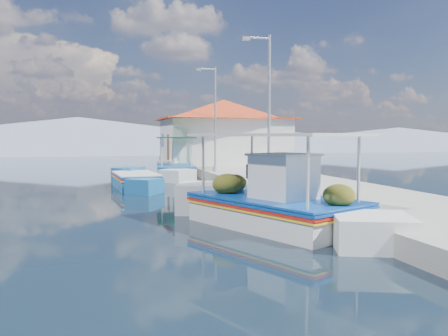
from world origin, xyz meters
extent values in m
plane|color=black|center=(0.00, 0.00, 0.00)|extent=(160.00, 160.00, 0.00)
cube|color=#9E9C94|center=(5.90, 6.00, 0.25)|extent=(5.00, 44.00, 0.50)
cylinder|color=#A5A8AD|center=(3.80, -3.00, 0.65)|extent=(0.20, 0.20, 0.30)
cylinder|color=#A5A8AD|center=(3.80, 2.00, 0.65)|extent=(0.20, 0.20, 0.30)
cylinder|color=#A5A8AD|center=(3.80, 8.00, 0.65)|extent=(0.20, 0.20, 0.30)
cylinder|color=#A5A8AD|center=(3.80, 14.00, 0.65)|extent=(0.20, 0.20, 0.30)
cube|color=silver|center=(2.29, -4.55, 0.23)|extent=(3.97, 5.14, 1.00)
cube|color=silver|center=(3.50, -1.76, 0.36)|extent=(2.17, 2.17, 1.11)
cube|color=silver|center=(1.11, -7.25, 0.23)|extent=(2.11, 2.11, 0.95)
cube|color=#0B3F95|center=(2.29, -4.55, 0.70)|extent=(4.09, 5.29, 0.06)
cube|color=red|center=(2.29, -4.55, 0.61)|extent=(4.09, 5.29, 0.05)
cube|color=yellow|center=(2.29, -4.55, 0.54)|extent=(4.09, 5.29, 0.04)
cube|color=#0B3F95|center=(2.29, -4.55, 0.77)|extent=(4.09, 5.26, 0.05)
cube|color=brown|center=(2.29, -4.55, 0.74)|extent=(3.76, 4.98, 0.05)
cube|color=silver|center=(2.16, -4.84, 1.32)|extent=(1.72, 1.77, 1.16)
cube|color=silver|center=(2.16, -4.84, 1.93)|extent=(1.87, 1.92, 0.06)
cylinder|color=beige|center=(2.21, -2.41, 1.59)|extent=(0.07, 0.07, 1.69)
cylinder|color=beige|center=(3.91, -3.15, 1.59)|extent=(0.07, 0.07, 1.69)
cylinder|color=beige|center=(0.66, -5.94, 1.59)|extent=(0.07, 0.07, 1.69)
cylinder|color=beige|center=(2.37, -6.68, 1.59)|extent=(0.07, 0.07, 1.69)
cube|color=silver|center=(2.29, -4.55, 2.43)|extent=(4.08, 5.18, 0.07)
ellipsoid|color=#3F4913|center=(2.49, -3.02, 1.04)|extent=(0.80, 0.88, 0.60)
ellipsoid|color=#3F4913|center=(3.38, -2.83, 0.99)|extent=(0.68, 0.74, 0.51)
ellipsoid|color=#3F4913|center=(1.72, -6.37, 1.01)|extent=(0.72, 0.79, 0.54)
sphere|color=red|center=(3.51, -4.39, 1.53)|extent=(0.42, 0.42, 0.42)
cube|color=silver|center=(2.04, 10.20, 0.22)|extent=(2.43, 3.94, 0.95)
cube|color=silver|center=(1.76, 12.69, 0.34)|extent=(2.03, 2.03, 1.05)
cube|color=silver|center=(2.32, 7.78, 0.22)|extent=(1.98, 1.98, 0.90)
cube|color=#0B3F95|center=(2.04, 10.20, 0.66)|extent=(2.50, 4.06, 0.06)
cube|color=red|center=(2.04, 10.20, 0.58)|extent=(2.50, 4.06, 0.05)
cube|color=yellow|center=(2.04, 10.20, 0.51)|extent=(2.50, 4.06, 0.04)
cube|color=#195D96|center=(2.04, 10.20, 0.73)|extent=(2.51, 4.03, 0.05)
cube|color=brown|center=(2.04, 10.20, 0.70)|extent=(2.26, 3.85, 0.05)
cylinder|color=beige|center=(1.07, 11.66, 1.51)|extent=(0.07, 0.07, 1.61)
cylinder|color=beige|center=(2.66, 11.85, 1.51)|extent=(0.07, 0.07, 1.61)
cylinder|color=beige|center=(1.43, 8.55, 1.51)|extent=(0.07, 0.07, 1.61)
cylinder|color=beige|center=(3.02, 8.73, 1.51)|extent=(0.07, 0.07, 1.61)
cube|color=#0D411D|center=(2.04, 10.20, 2.31)|extent=(2.53, 3.95, 0.07)
cube|color=#195D96|center=(-0.55, 5.47, 0.21)|extent=(1.99, 3.38, 0.90)
cube|color=#195D96|center=(-0.36, 7.63, 0.32)|extent=(1.74, 1.74, 1.00)
cube|color=#195D96|center=(-0.74, 3.38, 0.21)|extent=(1.69, 1.69, 0.86)
cube|color=#0B3F95|center=(-0.55, 5.47, 0.63)|extent=(2.05, 3.48, 0.06)
cube|color=red|center=(-0.55, 5.47, 0.55)|extent=(2.05, 3.48, 0.05)
cube|color=yellow|center=(-0.55, 5.47, 0.48)|extent=(2.05, 3.48, 0.04)
cube|color=silver|center=(-0.55, 5.47, 0.69)|extent=(2.07, 3.45, 0.05)
cube|color=brown|center=(-0.55, 5.47, 0.67)|extent=(1.85, 3.31, 0.05)
cube|color=white|center=(6.20, 15.00, 2.00)|extent=(8.00, 6.00, 3.00)
cube|color=#BB3C1A|center=(6.20, 15.00, 3.55)|extent=(8.64, 6.48, 0.10)
pyramid|color=#BB3C1A|center=(6.20, 15.00, 4.20)|extent=(10.49, 10.49, 1.40)
cube|color=brown|center=(2.22, 14.00, 1.50)|extent=(0.06, 1.00, 2.00)
cube|color=#0B3F95|center=(2.22, 16.50, 2.10)|extent=(0.06, 1.20, 0.90)
cylinder|color=#A5A8AD|center=(4.60, 2.00, 3.50)|extent=(0.12, 0.12, 6.00)
cylinder|color=#A5A8AD|center=(4.10, 2.00, 6.35)|extent=(1.00, 0.08, 0.08)
cube|color=#A5A8AD|center=(3.60, 2.00, 6.30)|extent=(0.30, 0.14, 0.14)
cylinder|color=#A5A8AD|center=(4.60, 11.00, 3.50)|extent=(0.12, 0.12, 6.00)
cylinder|color=#A5A8AD|center=(4.10, 11.00, 6.35)|extent=(1.00, 0.08, 0.08)
cube|color=#A5A8AD|center=(3.60, 11.00, 6.30)|extent=(0.30, 0.14, 0.14)
cone|color=slate|center=(-5.00, 56.00, 2.45)|extent=(96.00, 96.00, 5.50)
cone|color=slate|center=(25.00, 56.00, 1.60)|extent=(76.80, 76.80, 3.80)
cone|color=slate|center=(50.00, 56.00, 1.80)|extent=(89.60, 89.60, 4.20)
camera|label=1|loc=(-2.20, -15.87, 2.41)|focal=37.02mm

